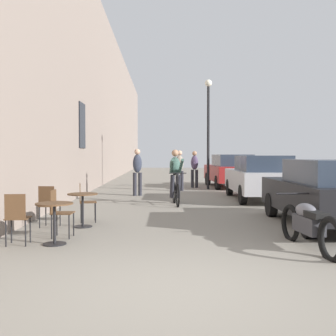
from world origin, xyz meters
name	(u,v)px	position (x,y,z in m)	size (l,w,h in m)	color
ground_plane	(180,289)	(0.00, 0.00, 0.00)	(88.00, 88.00, 0.00)	gray
building_facade_left	(89,87)	(-3.45, 14.00, 4.59)	(0.54, 68.00, 9.19)	gray
cafe_table_near	(54,214)	(-2.05, 2.37, 0.52)	(0.64, 0.64, 0.72)	black
cafe_chair_near_toward_street	(59,210)	(-2.13, 2.98, 0.52)	(0.40, 0.40, 0.89)	black
cafe_chair_near_toward_wall	(17,215)	(-2.67, 2.30, 0.52)	(0.41, 0.41, 0.89)	black
cafe_table_mid	(83,203)	(-1.89, 4.08, 0.52)	(0.64, 0.64, 0.72)	black
cafe_chair_mid_toward_street	(85,200)	(-1.97, 4.73, 0.52)	(0.45, 0.45, 0.89)	black
cafe_chair_mid_toward_wall	(48,203)	(-2.60, 4.01, 0.52)	(0.43, 0.43, 0.89)	black
cyclist_on_bicycle	(176,178)	(0.24, 8.07, 0.81)	(0.52, 1.76, 1.74)	black
pedestrian_near	(137,169)	(-1.11, 10.79, 1.00)	(0.38, 0.30, 1.77)	#26262D
pedestrian_mid	(180,168)	(0.58, 12.82, 0.98)	(0.36, 0.26, 1.73)	#26262D
pedestrian_far	(195,167)	(1.36, 14.52, 0.97)	(0.37, 0.29, 1.72)	#26262D
street_lamp	(208,120)	(1.90, 13.64, 3.11)	(0.32, 0.32, 4.90)	black
parked_car_nearest	(325,192)	(3.31, 4.04, 0.75)	(1.75, 4.08, 1.45)	black
parked_car_second	(260,177)	(3.16, 9.23, 0.79)	(1.89, 4.31, 1.52)	#B7B7BC
parked_car_third	(230,170)	(3.08, 14.72, 0.81)	(1.99, 4.44, 1.56)	maroon
parked_motorcycle	(309,224)	(2.21, 1.96, 0.40)	(0.62, 2.14, 0.92)	black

